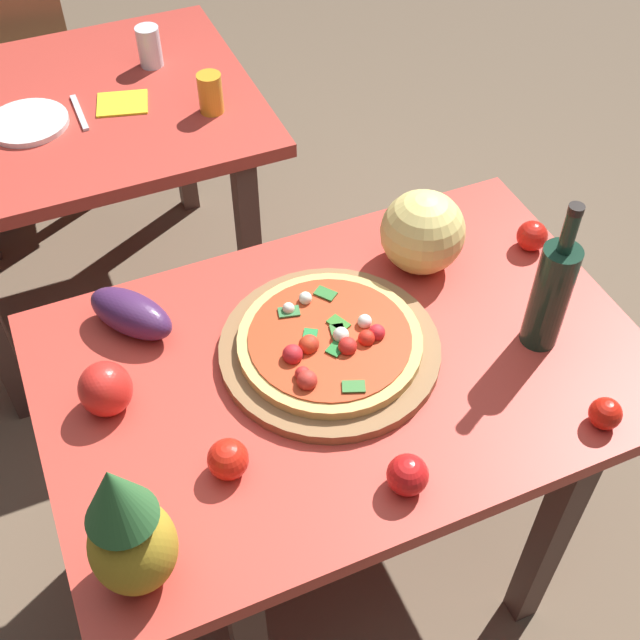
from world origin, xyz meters
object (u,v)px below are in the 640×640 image
at_px(tomato_beside_pepper, 228,459).
at_px(drinking_glass_juice, 210,93).
at_px(display_table, 344,392).
at_px(background_table, 78,137).
at_px(napkin_folded, 122,103).
at_px(dining_chair, 20,86).
at_px(dinner_plate, 28,123).
at_px(melon, 423,232).
at_px(tomato_by_bottle, 408,475).
at_px(drinking_glass_water, 149,47).
at_px(bell_pepper, 106,389).
at_px(pizza, 329,341).
at_px(tomato_at_corner, 605,414).
at_px(eggplant, 131,313).
at_px(knife_utensil, 79,113).
at_px(pizza_board, 330,349).
at_px(wine_bottle, 551,294).
at_px(tomato_near_board, 532,236).
at_px(pineapple_left, 128,532).

height_order(tomato_beside_pepper, drinking_glass_juice, drinking_glass_juice).
bearing_deg(display_table, drinking_glass_juice, 87.82).
xyz_separation_m(background_table, napkin_folded, (0.14, -0.06, 0.11)).
height_order(dining_chair, dinner_plate, dining_chair).
bearing_deg(melon, display_table, -144.20).
bearing_deg(melon, background_table, 121.85).
relative_size(tomato_beside_pepper, dinner_plate, 0.34).
relative_size(tomato_by_bottle, drinking_glass_water, 0.63).
xyz_separation_m(dinner_plate, napkin_folded, (0.26, 0.00, -0.01)).
bearing_deg(dining_chair, melon, 117.05).
height_order(bell_pepper, drinking_glass_water, drinking_glass_water).
xyz_separation_m(pizza, napkin_folded, (-0.16, 1.07, -0.04)).
relative_size(tomato_by_bottle, tomato_at_corner, 1.21).
height_order(pizza, napkin_folded, pizza).
distance_m(pizza, napkin_folded, 1.09).
height_order(eggplant, dinner_plate, eggplant).
bearing_deg(drinking_glass_juice, knife_utensil, 158.93).
distance_m(bell_pepper, napkin_folded, 1.06).
relative_size(display_table, bell_pepper, 10.84).
relative_size(knife_utensil, napkin_folded, 1.29).
height_order(background_table, pizza_board, pizza_board).
bearing_deg(dining_chair, napkin_folded, 112.48).
distance_m(wine_bottle, melon, 0.32).
distance_m(tomato_near_board, dinner_plate, 1.37).
height_order(drinking_glass_water, dinner_plate, drinking_glass_water).
xyz_separation_m(background_table, pizza, (0.30, -1.13, 0.15)).
bearing_deg(tomato_beside_pepper, dinner_plate, 96.76).
height_order(dinner_plate, knife_utensil, dinner_plate).
relative_size(dining_chair, tomato_near_board, 12.05).
xyz_separation_m(pineapple_left, tomato_beside_pepper, (0.20, 0.13, -0.10)).
bearing_deg(pizza, pineapple_left, -146.57).
relative_size(background_table, pizza_board, 2.29).
bearing_deg(dining_chair, eggplant, 95.75).
xyz_separation_m(background_table, drinking_glass_water, (0.27, 0.12, 0.17)).
relative_size(wine_bottle, eggplant, 1.76).
xyz_separation_m(dining_chair, pizza_board, (0.41, -1.78, 0.29)).
xyz_separation_m(pizza, melon, (0.30, 0.17, 0.05)).
xyz_separation_m(pizza_board, bell_pepper, (-0.44, 0.05, 0.04)).
height_order(wine_bottle, dinner_plate, wine_bottle).
distance_m(wine_bottle, tomato_at_corner, 0.25).
relative_size(drinking_glass_juice, drinking_glass_water, 0.94).
relative_size(wine_bottle, dinner_plate, 1.60).
xyz_separation_m(tomato_beside_pepper, dinner_plate, (-0.15, 1.25, -0.03)).
xyz_separation_m(tomato_near_board, dinner_plate, (-0.98, 0.96, -0.03)).
bearing_deg(tomato_by_bottle, dining_chair, 100.94).
bearing_deg(tomato_by_bottle, display_table, 86.50).
height_order(background_table, tomato_near_board, tomato_near_board).
relative_size(wine_bottle, drinking_glass_juice, 3.17).
bearing_deg(eggplant, background_table, 87.13).
distance_m(knife_utensil, napkin_folded, 0.12).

